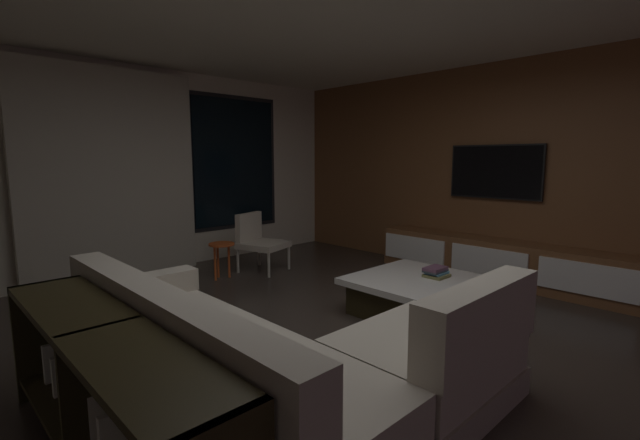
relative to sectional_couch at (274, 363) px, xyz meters
The scene contains 11 objects.
floor 0.97m from the sectional_couch, 11.53° to the left, with size 9.20×9.20×0.00m, color #332B26.
back_wall_with_window 4.04m from the sectional_couch, 77.38° to the left, with size 6.60×0.30×2.70m.
media_wall 4.11m from the sectional_couch, ahead, with size 0.12×7.80×2.70m.
sectional_couch is the anchor object (origin of this frame).
coffee_table 2.04m from the sectional_couch, ahead, with size 1.16×1.16×0.36m.
book_stack_on_coffee_table 2.20m from the sectional_couch, ahead, with size 0.25×0.20×0.10m.
accent_chair_near_window 3.37m from the sectional_couch, 55.57° to the left, with size 0.69×0.70×0.78m.
side_stool 3.05m from the sectional_couch, 64.48° to the left, with size 0.32×0.32×0.46m.
media_console 3.69m from the sectional_couch, ahead, with size 0.46×3.10×0.52m.
mounted_tv 4.03m from the sectional_couch, ahead, with size 0.05×1.17×0.67m.
console_table_behind_couch 0.93m from the sectional_couch, behind, with size 0.40×2.10×0.74m.
Camera 1 is at (-2.43, -2.15, 1.51)m, focal length 24.36 mm.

